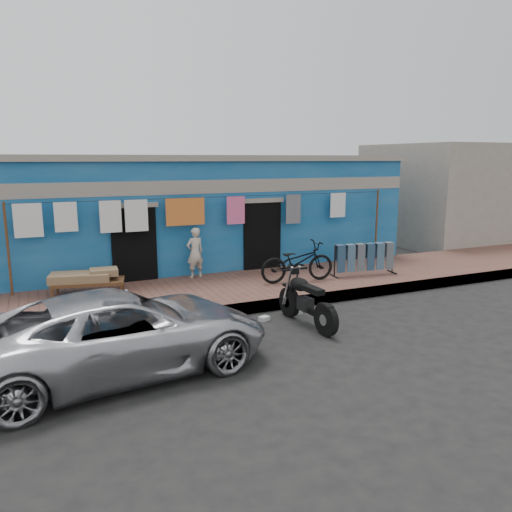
{
  "coord_description": "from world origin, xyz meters",
  "views": [
    {
      "loc": [
        -4.44,
        -7.87,
        3.28
      ],
      "look_at": [
        0.0,
        2.0,
        1.15
      ],
      "focal_mm": 35.0,
      "sensor_mm": 36.0,
      "label": 1
    }
  ],
  "objects_px": {
    "seated_person": "(195,253)",
    "bicycle": "(297,257)",
    "charpoy": "(88,283)",
    "car": "(122,331)",
    "jeans_rack": "(364,259)",
    "motorcycle": "(307,299)"
  },
  "relations": [
    {
      "from": "bicycle",
      "to": "motorcycle",
      "type": "xyz_separation_m",
      "value": [
        -1.09,
        -2.37,
        -0.33
      ]
    },
    {
      "from": "seated_person",
      "to": "bicycle",
      "type": "bearing_deg",
      "value": 134.23
    },
    {
      "from": "car",
      "to": "seated_person",
      "type": "relative_size",
      "value": 3.6
    },
    {
      "from": "car",
      "to": "seated_person",
      "type": "xyz_separation_m",
      "value": [
        2.6,
        4.57,
        0.24
      ]
    },
    {
      "from": "bicycle",
      "to": "motorcycle",
      "type": "bearing_deg",
      "value": 160.29
    },
    {
      "from": "charpoy",
      "to": "jeans_rack",
      "type": "bearing_deg",
      "value": -7.67
    },
    {
      "from": "charpoy",
      "to": "jeans_rack",
      "type": "height_order",
      "value": "jeans_rack"
    },
    {
      "from": "seated_person",
      "to": "motorcycle",
      "type": "height_order",
      "value": "seated_person"
    },
    {
      "from": "jeans_rack",
      "to": "car",
      "type": "bearing_deg",
      "value": -155.76
    },
    {
      "from": "car",
      "to": "charpoy",
      "type": "xyz_separation_m",
      "value": [
        -0.09,
        3.97,
        -0.13
      ]
    },
    {
      "from": "seated_person",
      "to": "jeans_rack",
      "type": "xyz_separation_m",
      "value": [
        4.15,
        -1.52,
        -0.22
      ]
    },
    {
      "from": "seated_person",
      "to": "jeans_rack",
      "type": "relative_size",
      "value": 0.71
    },
    {
      "from": "bicycle",
      "to": "charpoy",
      "type": "distance_m",
      "value": 4.96
    },
    {
      "from": "motorcycle",
      "to": "seated_person",
      "type": "bearing_deg",
      "value": 102.73
    },
    {
      "from": "bicycle",
      "to": "jeans_rack",
      "type": "xyz_separation_m",
      "value": [
        1.97,
        -0.07,
        -0.18
      ]
    },
    {
      "from": "motorcycle",
      "to": "jeans_rack",
      "type": "height_order",
      "value": "jeans_rack"
    },
    {
      "from": "charpoy",
      "to": "jeans_rack",
      "type": "relative_size",
      "value": 0.96
    },
    {
      "from": "bicycle",
      "to": "charpoy",
      "type": "height_order",
      "value": "bicycle"
    },
    {
      "from": "car",
      "to": "jeans_rack",
      "type": "bearing_deg",
      "value": -72.89
    },
    {
      "from": "car",
      "to": "charpoy",
      "type": "relative_size",
      "value": 2.66
    },
    {
      "from": "bicycle",
      "to": "motorcycle",
      "type": "relative_size",
      "value": 1.12
    },
    {
      "from": "bicycle",
      "to": "motorcycle",
      "type": "distance_m",
      "value": 2.63
    }
  ]
}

